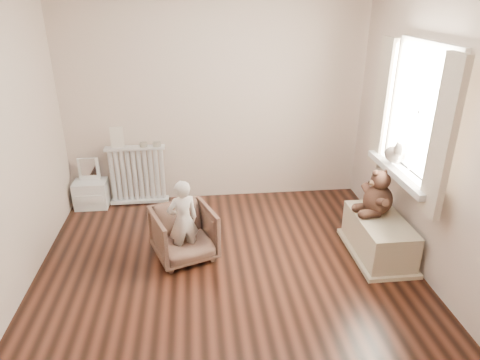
{
  "coord_description": "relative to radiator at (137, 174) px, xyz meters",
  "views": [
    {
      "loc": [
        -0.25,
        -3.23,
        2.44
      ],
      "look_at": [
        0.15,
        0.45,
        0.8
      ],
      "focal_mm": 32.0,
      "sensor_mm": 36.0,
      "label": 1
    }
  ],
  "objects": [
    {
      "name": "floor",
      "position": [
        0.98,
        -1.68,
        -0.39
      ],
      "size": [
        3.6,
        3.6,
        0.01
      ],
      "primitive_type": "cube",
      "color": "black",
      "rests_on": "ground"
    },
    {
      "name": "back_wall",
      "position": [
        0.98,
        0.12,
        0.91
      ],
      "size": [
        3.6,
        0.02,
        2.6
      ],
      "primitive_type": "cube",
      "color": "beige",
      "rests_on": "ground"
    },
    {
      "name": "front_wall",
      "position": [
        0.98,
        -3.48,
        0.91
      ],
      "size": [
        3.6,
        0.02,
        2.6
      ],
      "primitive_type": "cube",
      "color": "beige",
      "rests_on": "ground"
    },
    {
      "name": "right_wall",
      "position": [
        2.78,
        -1.68,
        0.91
      ],
      "size": [
        0.02,
        3.6,
        2.6
      ],
      "primitive_type": "cube",
      "color": "beige",
      "rests_on": "ground"
    },
    {
      "name": "window",
      "position": [
        2.74,
        -1.38,
        1.06
      ],
      "size": [
        0.03,
        0.9,
        1.1
      ],
      "primitive_type": "cube",
      "color": "white",
      "rests_on": "right_wall"
    },
    {
      "name": "window_sill",
      "position": [
        2.65,
        -1.38,
        0.48
      ],
      "size": [
        0.22,
        1.1,
        0.06
      ],
      "primitive_type": "cube",
      "color": "silver",
      "rests_on": "right_wall"
    },
    {
      "name": "curtain_left",
      "position": [
        2.63,
        -1.95,
        1.0
      ],
      "size": [
        0.06,
        0.26,
        1.3
      ],
      "primitive_type": "cube",
      "color": "beige",
      "rests_on": "right_wall"
    },
    {
      "name": "curtain_right",
      "position": [
        2.63,
        -0.81,
        1.0
      ],
      "size": [
        0.06,
        0.26,
        1.3
      ],
      "primitive_type": "cube",
      "color": "beige",
      "rests_on": "right_wall"
    },
    {
      "name": "radiator",
      "position": [
        0.0,
        0.0,
        0.0
      ],
      "size": [
        0.71,
        0.13,
        0.74
      ],
      "primitive_type": "cube",
      "color": "silver",
      "rests_on": "floor"
    },
    {
      "name": "paper_doll",
      "position": [
        -0.19,
        0.0,
        0.48
      ],
      "size": [
        0.15,
        0.01,
        0.26
      ],
      "primitive_type": "cube",
      "color": "beige",
      "rests_on": "radiator"
    },
    {
      "name": "tin_a",
      "position": [
        0.1,
        0.0,
        0.38
      ],
      "size": [
        0.09,
        0.09,
        0.05
      ],
      "primitive_type": "cylinder",
      "color": "#A59E8C",
      "rests_on": "radiator"
    },
    {
      "name": "tin_b",
      "position": [
        0.26,
        0.0,
        0.38
      ],
      "size": [
        0.1,
        0.1,
        0.05
      ],
      "primitive_type": "cylinder",
      "color": "#A59E8C",
      "rests_on": "radiator"
    },
    {
      "name": "toy_vanity",
      "position": [
        -0.57,
        -0.03,
        -0.11
      ],
      "size": [
        0.39,
        0.28,
        0.61
      ],
      "primitive_type": "cube",
      "color": "silver",
      "rests_on": "floor"
    },
    {
      "name": "armchair",
      "position": [
        0.57,
        -1.25,
        -0.13
      ],
      "size": [
        0.72,
        0.73,
        0.52
      ],
      "primitive_type": "imported",
      "rotation": [
        0.0,
        0.0,
        0.35
      ],
      "color": "brown",
      "rests_on": "floor"
    },
    {
      "name": "child",
      "position": [
        0.57,
        -1.3,
        0.04
      ],
      "size": [
        0.35,
        0.29,
        0.83
      ],
      "primitive_type": "imported",
      "rotation": [
        0.0,
        0.0,
        3.49
      ],
      "color": "beige",
      "rests_on": "armchair"
    },
    {
      "name": "toy_bench",
      "position": [
        2.5,
        -1.42,
        -0.19
      ],
      "size": [
        0.45,
        0.85,
        0.4
      ],
      "primitive_type": "cube",
      "color": "beige",
      "rests_on": "floor"
    },
    {
      "name": "teddy_bear",
      "position": [
        2.49,
        -1.3,
        0.28
      ],
      "size": [
        0.41,
        0.33,
        0.47
      ],
      "primitive_type": null,
      "rotation": [
        0.0,
        0.0,
        0.1
      ],
      "color": "#311C14",
      "rests_on": "toy_bench"
    },
    {
      "name": "plush_cat",
      "position": [
        2.64,
        -1.21,
        0.61
      ],
      "size": [
        0.21,
        0.31,
        0.24
      ],
      "primitive_type": null,
      "rotation": [
        0.0,
        0.0,
        -0.14
      ],
      "color": "gray",
      "rests_on": "window_sill"
    }
  ]
}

